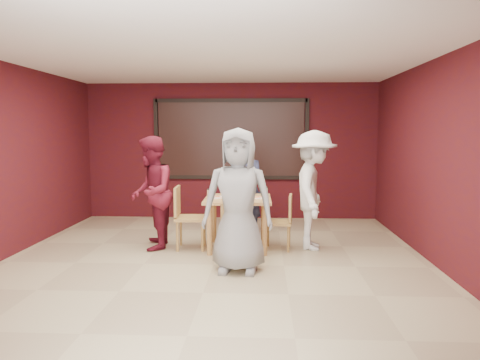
{
  "coord_description": "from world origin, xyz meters",
  "views": [
    {
      "loc": [
        0.67,
        -6.2,
        1.82
      ],
      "look_at": [
        0.32,
        0.9,
        1.07
      ],
      "focal_mm": 35.0,
      "sensor_mm": 36.0,
      "label": 1
    }
  ],
  "objects_px": {
    "chair_front": "(235,229)",
    "diner_right": "(314,190)",
    "dining_table": "(238,204)",
    "chair_right": "(283,219)",
    "chair_back": "(236,210)",
    "chair_left": "(186,214)",
    "diner_front": "(238,201)",
    "diner_back": "(247,187)",
    "diner_left": "(151,193)"
  },
  "relations": [
    {
      "from": "dining_table",
      "to": "diner_right",
      "type": "relative_size",
      "value": 0.56
    },
    {
      "from": "dining_table",
      "to": "chair_back",
      "type": "height_order",
      "value": "dining_table"
    },
    {
      "from": "chair_left",
      "to": "diner_right",
      "type": "height_order",
      "value": "diner_right"
    },
    {
      "from": "chair_right",
      "to": "diner_right",
      "type": "relative_size",
      "value": 0.46
    },
    {
      "from": "chair_right",
      "to": "diner_front",
      "type": "relative_size",
      "value": 0.46
    },
    {
      "from": "diner_left",
      "to": "dining_table",
      "type": "bearing_deg",
      "value": 84.43
    },
    {
      "from": "diner_front",
      "to": "chair_left",
      "type": "bearing_deg",
      "value": 132.01
    },
    {
      "from": "diner_back",
      "to": "diner_front",
      "type": "bearing_deg",
      "value": 99.76
    },
    {
      "from": "chair_left",
      "to": "diner_right",
      "type": "distance_m",
      "value": 2.01
    },
    {
      "from": "chair_left",
      "to": "diner_back",
      "type": "distance_m",
      "value": 1.57
    },
    {
      "from": "chair_front",
      "to": "diner_back",
      "type": "relative_size",
      "value": 0.53
    },
    {
      "from": "chair_left",
      "to": "diner_front",
      "type": "relative_size",
      "value": 0.52
    },
    {
      "from": "dining_table",
      "to": "chair_front",
      "type": "xyz_separation_m",
      "value": [
        0.01,
        -0.85,
        -0.21
      ]
    },
    {
      "from": "chair_back",
      "to": "chair_right",
      "type": "distance_m",
      "value": 1.07
    },
    {
      "from": "diner_front",
      "to": "dining_table",
      "type": "bearing_deg",
      "value": 97.88
    },
    {
      "from": "chair_back",
      "to": "diner_back",
      "type": "distance_m",
      "value": 0.63
    },
    {
      "from": "chair_front",
      "to": "diner_right",
      "type": "bearing_deg",
      "value": 38.43
    },
    {
      "from": "dining_table",
      "to": "diner_front",
      "type": "xyz_separation_m",
      "value": [
        0.07,
        -1.18,
        0.23
      ]
    },
    {
      "from": "chair_back",
      "to": "diner_back",
      "type": "xyz_separation_m",
      "value": [
        0.18,
        0.5,
        0.34
      ]
    },
    {
      "from": "chair_front",
      "to": "chair_back",
      "type": "distance_m",
      "value": 1.57
    },
    {
      "from": "chair_front",
      "to": "diner_front",
      "type": "xyz_separation_m",
      "value": [
        0.05,
        -0.33,
        0.44
      ]
    },
    {
      "from": "dining_table",
      "to": "chair_right",
      "type": "distance_m",
      "value": 0.72
    },
    {
      "from": "chair_front",
      "to": "chair_right",
      "type": "relative_size",
      "value": 1.01
    },
    {
      "from": "chair_back",
      "to": "diner_front",
      "type": "distance_m",
      "value": 1.96
    },
    {
      "from": "diner_right",
      "to": "diner_left",
      "type": "bearing_deg",
      "value": 100.49
    },
    {
      "from": "diner_back",
      "to": "chair_front",
      "type": "bearing_deg",
      "value": 98.16
    },
    {
      "from": "diner_front",
      "to": "diner_left",
      "type": "relative_size",
      "value": 1.07
    },
    {
      "from": "chair_back",
      "to": "diner_back",
      "type": "relative_size",
      "value": 0.51
    },
    {
      "from": "chair_front",
      "to": "diner_front",
      "type": "height_order",
      "value": "diner_front"
    },
    {
      "from": "chair_front",
      "to": "chair_left",
      "type": "height_order",
      "value": "chair_left"
    },
    {
      "from": "dining_table",
      "to": "chair_right",
      "type": "height_order",
      "value": "dining_table"
    },
    {
      "from": "chair_front",
      "to": "diner_right",
      "type": "xyz_separation_m",
      "value": [
        1.15,
        0.91,
        0.43
      ]
    },
    {
      "from": "dining_table",
      "to": "diner_left",
      "type": "bearing_deg",
      "value": -177.69
    },
    {
      "from": "diner_front",
      "to": "diner_right",
      "type": "relative_size",
      "value": 1.02
    },
    {
      "from": "chair_front",
      "to": "diner_left",
      "type": "bearing_deg",
      "value": 149.38
    },
    {
      "from": "chair_back",
      "to": "chair_left",
      "type": "distance_m",
      "value": 1.05
    },
    {
      "from": "chair_left",
      "to": "diner_left",
      "type": "distance_m",
      "value": 0.62
    },
    {
      "from": "diner_front",
      "to": "diner_right",
      "type": "xyz_separation_m",
      "value": [
        1.1,
        1.24,
        -0.02
      ]
    },
    {
      "from": "dining_table",
      "to": "diner_right",
      "type": "height_order",
      "value": "diner_right"
    },
    {
      "from": "diner_back",
      "to": "diner_right",
      "type": "distance_m",
      "value": 1.57
    },
    {
      "from": "chair_front",
      "to": "diner_back",
      "type": "xyz_separation_m",
      "value": [
        0.09,
        2.07,
        0.33
      ]
    },
    {
      "from": "dining_table",
      "to": "chair_front",
      "type": "height_order",
      "value": "dining_table"
    },
    {
      "from": "diner_right",
      "to": "chair_right",
      "type": "bearing_deg",
      "value": 107.72
    },
    {
      "from": "diner_right",
      "to": "chair_left",
      "type": "bearing_deg",
      "value": 100.69
    },
    {
      "from": "chair_right",
      "to": "diner_back",
      "type": "bearing_deg",
      "value": 115.31
    },
    {
      "from": "diner_left",
      "to": "diner_front",
      "type": "bearing_deg",
      "value": 43.34
    },
    {
      "from": "chair_right",
      "to": "dining_table",
      "type": "bearing_deg",
      "value": 178.3
    },
    {
      "from": "chair_front",
      "to": "diner_right",
      "type": "distance_m",
      "value": 1.53
    },
    {
      "from": "chair_front",
      "to": "diner_back",
      "type": "height_order",
      "value": "diner_back"
    },
    {
      "from": "chair_back",
      "to": "diner_front",
      "type": "bearing_deg",
      "value": -85.71
    }
  ]
}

